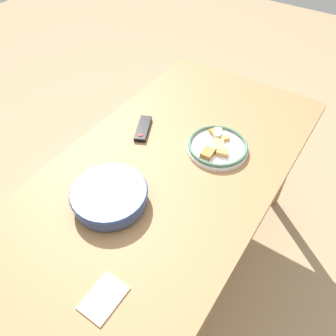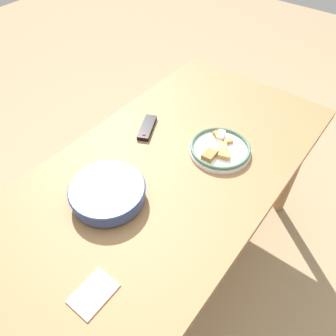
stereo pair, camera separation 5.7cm
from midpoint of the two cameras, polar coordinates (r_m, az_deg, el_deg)
ground_plane at (r=1.95m, az=-0.88°, el=-15.28°), size 8.00×8.00×0.00m
dining_table at (r=1.38m, az=-1.20°, el=-2.09°), size 1.57×0.83×0.76m
noodle_bowl at (r=1.20m, az=-11.50°, el=-4.70°), size 0.28×0.28×0.07m
food_plate at (r=1.39m, az=7.44°, el=3.71°), size 0.26×0.26×0.05m
tv_remote at (r=1.48m, az=-5.47°, el=6.82°), size 0.17×0.12×0.02m
folded_napkin at (r=1.05m, az=-12.80°, el=-21.25°), size 0.13×0.09×0.01m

